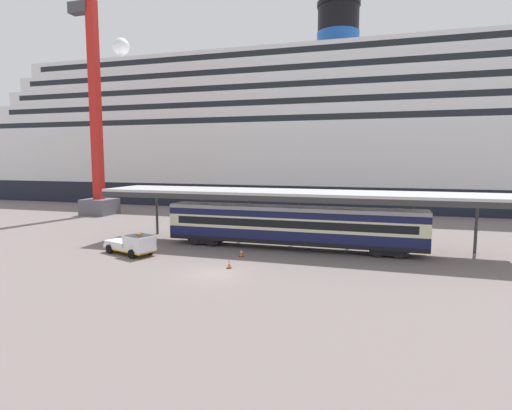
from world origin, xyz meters
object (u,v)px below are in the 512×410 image
train_carriage (292,225)px  traffic_cone_mid (241,252)px  cruise_ship (304,137)px  dockside_crane (98,112)px  traffic_cone_near (229,264)px  service_truck (133,244)px

train_carriage → traffic_cone_mid: size_ratio=31.93×
cruise_ship → dockside_crane: (-26.80, -25.17, 2.87)m
traffic_cone_near → dockside_crane: dockside_crane is taller
train_carriage → dockside_crane: 39.08m
dockside_crane → traffic_cone_near: bearing=-38.5°
train_carriage → service_truck: size_ratio=4.39×
cruise_ship → traffic_cone_mid: 46.82m
dockside_crane → cruise_ship: bearing=43.2°
service_truck → dockside_crane: (-20.07, 22.05, 14.57)m
traffic_cone_mid → dockside_crane: size_ratio=0.01×
train_carriage → traffic_cone_mid: bearing=-130.0°
dockside_crane → train_carriage: bearing=-25.1°
service_truck → traffic_cone_mid: 9.86m
train_carriage → traffic_cone_near: 9.12m
cruise_ship → traffic_cone_mid: size_ratio=184.51×
service_truck → traffic_cone_mid: size_ratio=7.28×
traffic_cone_near → dockside_crane: 41.27m
train_carriage → traffic_cone_near: bearing=-111.5°
train_carriage → traffic_cone_near: (-3.26, -8.29, -1.95)m
cruise_ship → traffic_cone_near: size_ratio=192.79×
traffic_cone_mid → traffic_cone_near: bearing=-85.0°
traffic_cone_near → traffic_cone_mid: size_ratio=0.96×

